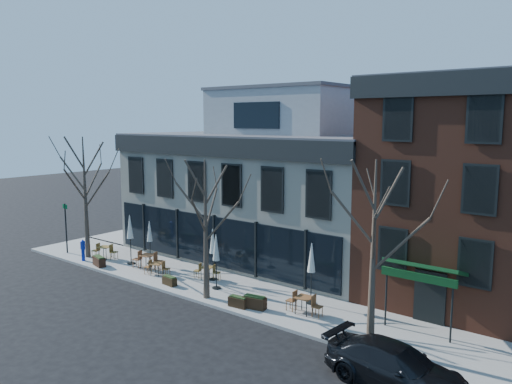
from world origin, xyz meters
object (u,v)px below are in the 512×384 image
Objects in this scene: cafe_set_0 at (105,251)px; call_box at (83,249)px; umbrella_0 at (130,230)px; parked_sedan at (396,367)px.

call_box is at bearing -117.07° from cafe_set_0.
umbrella_0 is at bearing 6.69° from cafe_set_0.
cafe_set_0 is at bearing -173.31° from umbrella_0.
call_box is at bearing -153.62° from umbrella_0.
call_box is 0.45× the size of umbrella_0.
parked_sedan is at bearing -8.60° from cafe_set_0.
parked_sedan reaches higher than cafe_set_0.
call_box is 0.75× the size of cafe_set_0.
cafe_set_0 is 2.92m from umbrella_0.
umbrella_0 is (2.97, 1.47, 1.45)m from call_box.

